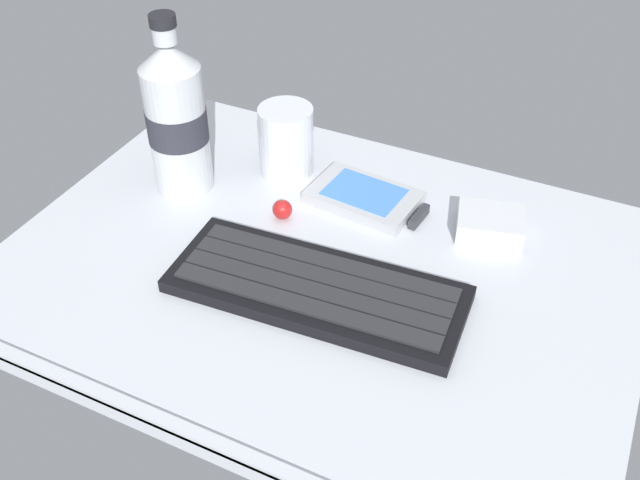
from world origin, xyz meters
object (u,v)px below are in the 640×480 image
(juice_cup, at_px, (286,144))
(water_bottle, at_px, (176,118))
(handheld_device, at_px, (369,199))
(charger_block, at_px, (490,224))
(trackball_mouse, at_px, (282,210))
(keyboard, at_px, (317,288))

(juice_cup, distance_m, water_bottle, 0.13)
(handheld_device, height_order, charger_block, charger_block)
(handheld_device, xyz_separation_m, trackball_mouse, (-0.08, -0.06, 0.00))
(keyboard, relative_size, handheld_device, 2.22)
(keyboard, distance_m, juice_cup, 0.22)
(keyboard, height_order, water_bottle, water_bottle)
(handheld_device, relative_size, trackball_mouse, 6.06)
(juice_cup, relative_size, trackball_mouse, 3.86)
(handheld_device, xyz_separation_m, charger_block, (0.14, 0.01, 0.00))
(water_bottle, xyz_separation_m, trackball_mouse, (0.13, -0.01, -0.08))
(trackball_mouse, bearing_deg, water_bottle, 177.75)
(juice_cup, xyz_separation_m, charger_block, (0.25, -0.01, -0.03))
(keyboard, xyz_separation_m, water_bottle, (-0.22, 0.10, 0.08))
(keyboard, bearing_deg, charger_block, 52.97)
(water_bottle, relative_size, trackball_mouse, 9.45)
(keyboard, xyz_separation_m, charger_block, (0.13, 0.17, 0.00))
(handheld_device, distance_m, trackball_mouse, 0.10)
(charger_block, relative_size, trackball_mouse, 3.18)
(keyboard, height_order, trackball_mouse, trackball_mouse)
(juice_cup, relative_size, water_bottle, 0.41)
(charger_block, bearing_deg, keyboard, -127.03)
(trackball_mouse, bearing_deg, juice_cup, 114.29)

